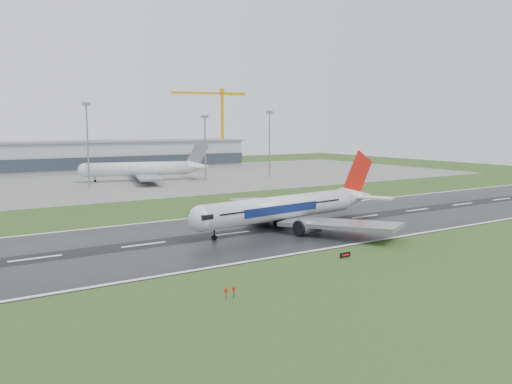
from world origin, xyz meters
TOP-DOWN VIEW (x-y plane):
  - ground at (0.00, 0.00)m, footprint 520.00×520.00m
  - runway at (0.00, 0.00)m, footprint 400.00×45.00m
  - apron at (0.00, 125.00)m, footprint 400.00×130.00m
  - terminal at (0.00, 185.00)m, footprint 240.00×36.00m
  - main_airliner at (35.72, -1.09)m, footprint 61.41×59.10m
  - parked_airliner at (41.09, 116.24)m, footprint 67.96×65.07m
  - tower_crane at (124.99, 200.00)m, footprint 48.24×12.52m
  - runway_sign at (27.17, -28.75)m, footprint 2.31×0.65m
  - floodmast_3 at (14.05, 100.00)m, footprint 0.64×0.64m
  - floodmast_4 at (63.03, 100.00)m, footprint 0.64×0.64m
  - floodmast_5 at (96.04, 100.00)m, footprint 0.64×0.64m

SIDE VIEW (x-z plane):
  - ground at x=0.00m, z-range 0.00..0.00m
  - apron at x=0.00m, z-range 0.00..0.08m
  - runway at x=0.00m, z-range 0.00..0.10m
  - runway_sign at x=27.17m, z-range 0.00..1.04m
  - terminal at x=0.00m, z-range 0.00..15.00m
  - main_airliner at x=35.72m, z-range 0.10..16.50m
  - parked_airliner at x=41.09m, z-range 0.08..16.79m
  - floodmast_4 at x=63.03m, z-range 0.00..27.00m
  - floodmast_5 at x=96.04m, z-range 0.00..29.35m
  - floodmast_3 at x=14.05m, z-range 0.00..31.18m
  - tower_crane at x=124.99m, z-range 0.00..47.79m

